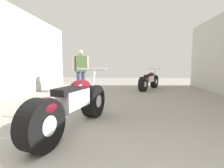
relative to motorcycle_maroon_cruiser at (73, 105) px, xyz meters
The scene contains 5 objects.
ground_plane 2.19m from the motorcycle_maroon_cruiser, 69.33° to the left, with size 18.78×18.78×0.00m, color gray.
garage_partition_left 3.45m from the motorcycle_maroon_cruiser, 142.41° to the left, with size 0.08×8.61×2.81m, color #B7B5AD.
motorcycle_maroon_cruiser is the anchor object (origin of this frame).
motorcycle_black_naked 4.95m from the motorcycle_maroon_cruiser, 68.93° to the left, with size 1.06×1.74×0.88m.
mechanic_in_blue 4.04m from the motorcycle_maroon_cruiser, 103.35° to the left, with size 0.58×0.45×1.60m.
Camera 1 is at (0.05, -0.56, 1.00)m, focal length 26.86 mm.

